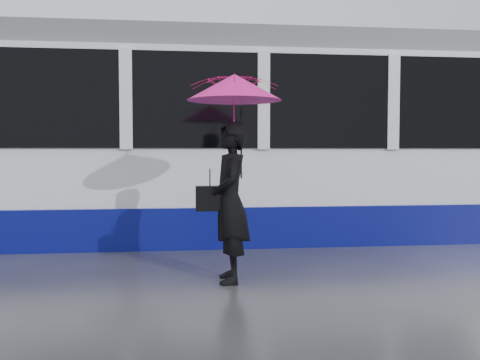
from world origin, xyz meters
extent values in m
plane|color=#28282D|center=(0.00, 0.00, 0.00)|extent=(90.00, 90.00, 0.00)
cube|color=#3F3D38|center=(0.00, 1.78, 0.01)|extent=(34.00, 0.07, 0.02)
cube|color=#3F3D38|center=(0.00, 3.22, 0.01)|extent=(34.00, 0.07, 0.02)
cube|color=white|center=(-2.24, 2.50, 1.52)|extent=(24.00, 2.40, 2.95)
cube|color=#090E6B|center=(-2.24, 2.50, 0.31)|extent=(24.00, 2.56, 0.62)
cube|color=black|center=(-2.24, 2.50, 2.20)|extent=(23.00, 2.48, 1.40)
cube|color=slate|center=(-2.24, 2.50, 3.17)|extent=(23.60, 2.20, 0.35)
imported|color=black|center=(0.56, -0.72, 0.89)|extent=(0.43, 0.65, 1.78)
imported|color=#F8147C|center=(0.61, -0.72, 1.87)|extent=(0.98, 0.99, 0.89)
cone|color=#F8147C|center=(0.61, -0.72, 2.15)|extent=(1.05, 1.05, 0.29)
cylinder|color=black|center=(0.61, -0.72, 2.32)|extent=(0.01, 0.01, 0.07)
cylinder|color=black|center=(0.69, -0.70, 1.54)|extent=(0.02, 0.02, 0.78)
cube|color=black|center=(0.34, -0.70, 0.93)|extent=(0.32, 0.14, 0.27)
cylinder|color=black|center=(0.34, -0.70, 1.16)|extent=(0.01, 0.01, 0.18)
camera|label=1|loc=(-0.04, -6.57, 1.44)|focal=40.00mm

